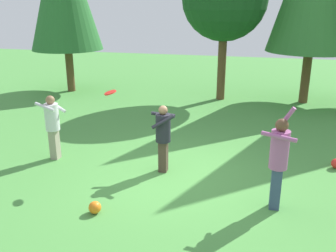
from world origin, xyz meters
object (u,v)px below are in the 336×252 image
(frisbee, at_px, (110,93))
(ball_red, at_px, (336,164))
(person_catcher, at_px, (52,122))
(person_thrower, at_px, (279,156))
(ball_orange, at_px, (95,207))
(person_bystander, at_px, (163,133))

(frisbee, bearing_deg, ball_red, 15.36)
(person_catcher, bearing_deg, person_thrower, -0.70)
(person_thrower, height_order, ball_red, person_thrower)
(frisbee, height_order, ball_red, frisbee)
(ball_orange, bearing_deg, frisbee, 100.53)
(person_bystander, distance_m, ball_red, 4.18)
(person_bystander, relative_size, ball_orange, 6.67)
(person_thrower, distance_m, ball_orange, 3.53)
(person_thrower, relative_size, ball_orange, 8.35)
(person_catcher, xyz_separation_m, person_bystander, (2.82, -0.07, -0.03))
(ball_orange, bearing_deg, ball_red, 34.03)
(person_catcher, height_order, ball_red, person_catcher)
(person_catcher, relative_size, ball_red, 6.68)
(person_catcher, bearing_deg, ball_red, 20.36)
(frisbee, bearing_deg, person_catcher, 168.40)
(person_bystander, distance_m, ball_orange, 2.37)
(person_catcher, relative_size, frisbee, 4.48)
(person_bystander, relative_size, frisbee, 4.35)
(person_thrower, xyz_separation_m, person_bystander, (-2.47, 1.08, -0.14))
(person_catcher, height_order, person_bystander, person_catcher)
(person_catcher, xyz_separation_m, ball_red, (6.77, 1.04, -0.84))
(person_bystander, bearing_deg, ball_orange, 55.36)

